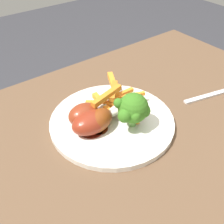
{
  "coord_description": "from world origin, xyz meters",
  "views": [
    {
      "loc": [
        0.29,
        0.3,
        1.13
      ],
      "look_at": [
        0.02,
        -0.05,
        0.77
      ],
      "focal_mm": 43.23,
      "sensor_mm": 36.0,
      "label": 1
    }
  ],
  "objects_px": {
    "fork": "(217,93)",
    "broccoli_floret_front": "(132,109)",
    "dinner_plate": "(112,121)",
    "chicken_drumstick_far": "(100,120)",
    "chicken_drumstick_extra": "(93,122)",
    "carrot_fries_pile": "(113,98)",
    "chicken_drumstick_near": "(86,114)",
    "dining_table": "(131,172)"
  },
  "relations": [
    {
      "from": "chicken_drumstick_extra",
      "to": "chicken_drumstick_far",
      "type": "bearing_deg",
      "value": 168.35
    },
    {
      "from": "broccoli_floret_front",
      "to": "chicken_drumstick_far",
      "type": "relative_size",
      "value": 0.63
    },
    {
      "from": "dining_table",
      "to": "dinner_plate",
      "type": "relative_size",
      "value": 3.54
    },
    {
      "from": "fork",
      "to": "chicken_drumstick_far",
      "type": "bearing_deg",
      "value": -178.0
    },
    {
      "from": "broccoli_floret_front",
      "to": "carrot_fries_pile",
      "type": "distance_m",
      "value": 0.08
    },
    {
      "from": "dinner_plate",
      "to": "carrot_fries_pile",
      "type": "xyz_separation_m",
      "value": [
        -0.03,
        -0.04,
        0.03
      ]
    },
    {
      "from": "chicken_drumstick_extra",
      "to": "fork",
      "type": "relative_size",
      "value": 0.74
    },
    {
      "from": "fork",
      "to": "broccoli_floret_front",
      "type": "bearing_deg",
      "value": -172.73
    },
    {
      "from": "chicken_drumstick_near",
      "to": "chicken_drumstick_far",
      "type": "relative_size",
      "value": 0.94
    },
    {
      "from": "dinner_plate",
      "to": "carrot_fries_pile",
      "type": "bearing_deg",
      "value": -128.98
    },
    {
      "from": "carrot_fries_pile",
      "to": "chicken_drumstick_near",
      "type": "xyz_separation_m",
      "value": [
        0.08,
        0.01,
        -0.0
      ]
    },
    {
      "from": "carrot_fries_pile",
      "to": "chicken_drumstick_extra",
      "type": "distance_m",
      "value": 0.09
    },
    {
      "from": "broccoli_floret_front",
      "to": "chicken_drumstick_far",
      "type": "xyz_separation_m",
      "value": [
        0.05,
        -0.04,
        -0.02
      ]
    },
    {
      "from": "dinner_plate",
      "to": "chicken_drumstick_extra",
      "type": "bearing_deg",
      "value": 2.85
    },
    {
      "from": "carrot_fries_pile",
      "to": "chicken_drumstick_extra",
      "type": "relative_size",
      "value": 1.13
    },
    {
      "from": "dining_table",
      "to": "broccoli_floret_front",
      "type": "bearing_deg",
      "value": -53.42
    },
    {
      "from": "dinner_plate",
      "to": "chicken_drumstick_far",
      "type": "distance_m",
      "value": 0.05
    },
    {
      "from": "broccoli_floret_front",
      "to": "fork",
      "type": "relative_size",
      "value": 0.4
    },
    {
      "from": "dinner_plate",
      "to": "chicken_drumstick_far",
      "type": "height_order",
      "value": "chicken_drumstick_far"
    },
    {
      "from": "chicken_drumstick_near",
      "to": "chicken_drumstick_far",
      "type": "xyz_separation_m",
      "value": [
        -0.01,
        0.03,
        -0.0
      ]
    },
    {
      "from": "dining_table",
      "to": "chicken_drumstick_extra",
      "type": "bearing_deg",
      "value": -31.97
    },
    {
      "from": "carrot_fries_pile",
      "to": "chicken_drumstick_extra",
      "type": "bearing_deg",
      "value": 26.61
    },
    {
      "from": "chicken_drumstick_near",
      "to": "chicken_drumstick_extra",
      "type": "xyz_separation_m",
      "value": [
        0.0,
        0.03,
        -0.0
      ]
    },
    {
      "from": "dinner_plate",
      "to": "dining_table",
      "type": "bearing_deg",
      "value": 115.51
    },
    {
      "from": "dinner_plate",
      "to": "chicken_drumstick_near",
      "type": "xyz_separation_m",
      "value": [
        0.05,
        -0.03,
        0.03
      ]
    },
    {
      "from": "broccoli_floret_front",
      "to": "dining_table",
      "type": "bearing_deg",
      "value": 126.58
    },
    {
      "from": "fork",
      "to": "dining_table",
      "type": "bearing_deg",
      "value": -171.33
    },
    {
      "from": "broccoli_floret_front",
      "to": "fork",
      "type": "bearing_deg",
      "value": 173.38
    },
    {
      "from": "dinner_plate",
      "to": "carrot_fries_pile",
      "type": "height_order",
      "value": "carrot_fries_pile"
    },
    {
      "from": "carrot_fries_pile",
      "to": "fork",
      "type": "xyz_separation_m",
      "value": [
        -0.24,
        0.11,
        -0.03
      ]
    },
    {
      "from": "chicken_drumstick_near",
      "to": "chicken_drumstick_extra",
      "type": "relative_size",
      "value": 0.8
    },
    {
      "from": "dinner_plate",
      "to": "chicken_drumstick_extra",
      "type": "height_order",
      "value": "chicken_drumstick_extra"
    },
    {
      "from": "dinner_plate",
      "to": "broccoli_floret_front",
      "type": "xyz_separation_m",
      "value": [
        -0.02,
        0.04,
        0.05
      ]
    },
    {
      "from": "chicken_drumstick_near",
      "to": "chicken_drumstick_far",
      "type": "bearing_deg",
      "value": 111.5
    },
    {
      "from": "carrot_fries_pile",
      "to": "fork",
      "type": "relative_size",
      "value": 0.83
    },
    {
      "from": "dining_table",
      "to": "chicken_drumstick_far",
      "type": "xyz_separation_m",
      "value": [
        0.06,
        -0.04,
        0.17
      ]
    },
    {
      "from": "broccoli_floret_front",
      "to": "chicken_drumstick_near",
      "type": "distance_m",
      "value": 0.1
    },
    {
      "from": "carrot_fries_pile",
      "to": "chicken_drumstick_near",
      "type": "height_order",
      "value": "carrot_fries_pile"
    },
    {
      "from": "dining_table",
      "to": "chicken_drumstick_near",
      "type": "bearing_deg",
      "value": -46.4
    },
    {
      "from": "chicken_drumstick_near",
      "to": "fork",
      "type": "xyz_separation_m",
      "value": [
        -0.32,
        0.1,
        -0.03
      ]
    },
    {
      "from": "broccoli_floret_front",
      "to": "fork",
      "type": "distance_m",
      "value": 0.26
    },
    {
      "from": "dining_table",
      "to": "carrot_fries_pile",
      "type": "relative_size",
      "value": 5.96
    }
  ]
}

